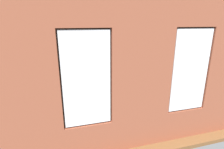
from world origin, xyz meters
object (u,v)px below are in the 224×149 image
object	(u,v)px
coffee_table	(108,88)
potted_plant_corner_far_left	(207,98)
remote_black	(116,84)
potted_plant_by_left_couch	(141,78)
couch_by_window	(134,117)
tv_flatscreen	(29,85)
potted_plant_corner_near_left	(143,65)
potted_plant_near_tv	(47,106)
table_plant_small	(108,84)
remote_gray	(112,87)
cup_ceramic	(103,85)
papasan_chair	(82,75)
candle_jar	(99,88)
media_console	(32,106)
potted_plant_beside_window_right	(37,130)
potted_plant_foreground_right	(46,66)
potted_plant_between_couches	(181,100)
couch_left	(167,87)

from	to	relation	value
coffee_table	potted_plant_corner_far_left	world-z (taller)	potted_plant_corner_far_left
remote_black	potted_plant_by_left_couch	distance (m)	1.69
couch_by_window	tv_flatscreen	world-z (taller)	tv_flatscreen
potted_plant_corner_near_left	potted_plant_near_tv	distance (m)	5.67
table_plant_small	potted_plant_by_left_couch	size ratio (longest dim) A/B	0.50
tv_flatscreen	remote_gray	bearing A→B (deg)	-168.49
couch_by_window	cup_ceramic	size ratio (longest dim) A/B	20.62
table_plant_small	potted_plant_corner_far_left	xyz separation A→B (m)	(-2.38, 2.31, 0.11)
remote_black	papasan_chair	xyz separation A→B (m)	(1.16, -1.51, 0.03)
couch_by_window	papasan_chair	distance (m)	3.99
cup_ceramic	table_plant_small	world-z (taller)	table_plant_small
candle_jar	cup_ceramic	bearing A→B (deg)	-133.98
remote_gray	media_console	distance (m)	2.77
tv_flatscreen	potted_plant_corner_near_left	size ratio (longest dim) A/B	0.92
couch_by_window	potted_plant_beside_window_right	size ratio (longest dim) A/B	1.66
tv_flatscreen	potted_plant_corner_near_left	xyz separation A→B (m)	(-4.98, -2.60, -0.34)
potted_plant_foreground_right	potted_plant_between_couches	distance (m)	5.65
remote_black	tv_flatscreen	world-z (taller)	tv_flatscreen
papasan_chair	table_plant_small	bearing A→B (deg)	115.61
remote_gray	candle_jar	bearing A→B (deg)	176.29
cup_ceramic	media_console	xyz separation A→B (m)	(2.45, 0.79, -0.17)
cup_ceramic	tv_flatscreen	world-z (taller)	tv_flatscreen
coffee_table	potted_plant_corner_near_left	bearing A→B (deg)	-141.05
cup_ceramic	media_console	size ratio (longest dim) A/B	0.10
papasan_chair	potted_plant_beside_window_right	distance (m)	4.24
media_console	cup_ceramic	bearing A→B (deg)	-162.07
potted_plant_beside_window_right	potted_plant_corner_near_left	xyz separation A→B (m)	(-4.64, -4.23, 0.18)
potted_plant_beside_window_right	coffee_table	bearing A→B (deg)	-134.37
cup_ceramic	papasan_chair	distance (m)	1.67
potted_plant_foreground_right	remote_black	bearing A→B (deg)	147.28
coffee_table	candle_jar	world-z (taller)	candle_jar
tv_flatscreen	potted_plant_corner_near_left	world-z (taller)	tv_flatscreen
candle_jar	papasan_chair	distance (m)	1.83
candle_jar	potted_plant_by_left_couch	size ratio (longest dim) A/B	0.24
couch_by_window	cup_ceramic	bearing A→B (deg)	-82.37
potted_plant_by_left_couch	candle_jar	bearing A→B (deg)	26.00
remote_gray	potted_plant_between_couches	size ratio (longest dim) A/B	0.13
couch_left	potted_plant_foreground_right	distance (m)	5.17
coffee_table	remote_gray	size ratio (longest dim) A/B	7.71
potted_plant_corner_far_left	potted_plant_corner_near_left	distance (m)	4.22
coffee_table	candle_jar	xyz separation A→B (m)	(0.39, 0.13, 0.10)
cup_ceramic	table_plant_small	bearing A→B (deg)	146.60
remote_gray	potted_plant_between_couches	xyz separation A→B (m)	(-1.52, 2.03, 0.21)
potted_plant_foreground_right	tv_flatscreen	bearing A→B (deg)	83.46
potted_plant_foreground_right	potted_plant_corner_far_left	distance (m)	6.30
couch_by_window	papasan_chair	world-z (taller)	couch_by_window
potted_plant_foreground_right	potted_plant_near_tv	size ratio (longest dim) A/B	1.14
couch_by_window	table_plant_small	size ratio (longest dim) A/B	8.97
papasan_chair	potted_plant_beside_window_right	size ratio (longest dim) A/B	0.91
remote_black	potted_plant_beside_window_right	size ratio (longest dim) A/B	0.14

